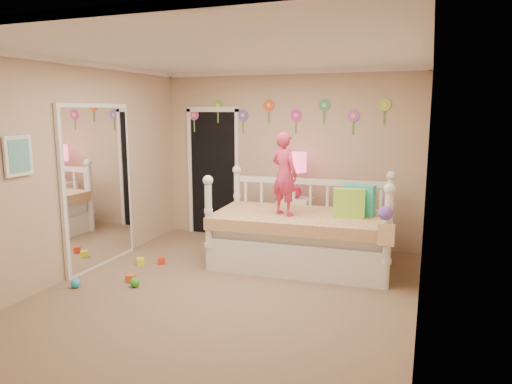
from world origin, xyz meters
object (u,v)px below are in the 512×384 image
at_px(nightstand, 295,223).
at_px(table_lamp, 296,168).
at_px(child, 284,174).
at_px(daybed, 302,219).

relative_size(nightstand, table_lamp, 1.14).
bearing_deg(child, daybed, -120.91).
bearing_deg(daybed, child, -149.24).
distance_m(daybed, table_lamp, 0.97).
xyz_separation_m(daybed, table_lamp, (-0.29, 0.72, 0.57)).
height_order(daybed, nightstand, daybed).
distance_m(child, nightstand, 1.21).
height_order(child, table_lamp, child).
height_order(daybed, child, child).
height_order(daybed, table_lamp, table_lamp).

